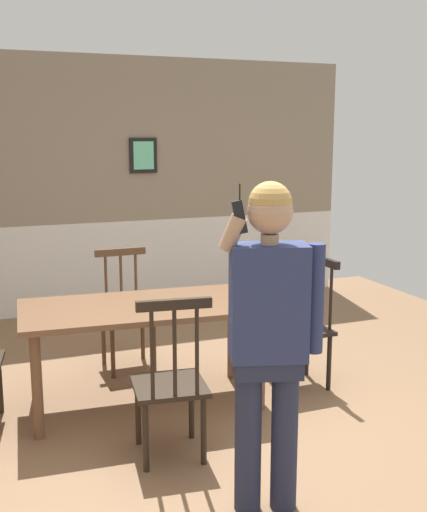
% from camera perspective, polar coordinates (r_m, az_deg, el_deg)
% --- Properties ---
extents(ground_plane, '(7.28, 7.28, 0.00)m').
position_cam_1_polar(ground_plane, '(4.42, -0.54, -15.43)').
color(ground_plane, '#846042').
extents(room_back_partition, '(5.82, 0.17, 2.78)m').
position_cam_1_polar(room_back_partition, '(7.18, -10.02, 5.80)').
color(room_back_partition, gray).
rests_on(room_back_partition, ground_plane).
extents(dining_table, '(1.80, 0.98, 0.76)m').
position_cam_1_polar(dining_table, '(4.62, -6.18, -5.43)').
color(dining_table, brown).
rests_on(dining_table, ground_plane).
extents(chair_near_window, '(0.49, 0.49, 1.04)m').
position_cam_1_polar(chair_near_window, '(3.93, -3.87, -11.19)').
color(chair_near_window, '#2D2319').
rests_on(chair_near_window, ground_plane).
extents(chair_at_table_head, '(0.42, 0.42, 1.02)m').
position_cam_1_polar(chair_at_table_head, '(5.05, 8.11, -6.17)').
color(chair_at_table_head, black).
rests_on(chair_at_table_head, ground_plane).
extents(chair_opposite_corner, '(0.44, 0.44, 1.00)m').
position_cam_1_polar(chair_opposite_corner, '(5.45, -7.79, -5.11)').
color(chair_opposite_corner, '#513823').
rests_on(chair_opposite_corner, ground_plane).
extents(person_figure, '(0.53, 0.31, 1.74)m').
position_cam_1_polar(person_figure, '(3.25, 5.02, -6.33)').
color(person_figure, '#282E49').
rests_on(person_figure, ground_plane).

